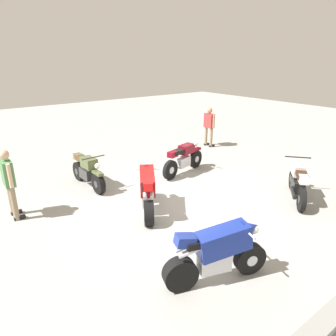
# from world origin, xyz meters

# --- Properties ---
(ground_plane) EXTENTS (40.00, 40.00, 0.00)m
(ground_plane) POSITION_xyz_m (0.00, 0.00, 0.00)
(ground_plane) COLOR #9E9E99
(motorcycle_olive_vintage) EXTENTS (0.70, 1.95, 1.07)m
(motorcycle_olive_vintage) POSITION_xyz_m (1.25, -2.43, 0.49)
(motorcycle_olive_vintage) COLOR black
(motorcycle_olive_vintage) RESTS_ON ground
(motorcycle_silver_cruiser) EXTENTS (1.67, 1.44, 1.09)m
(motorcycle_silver_cruiser) POSITION_xyz_m (-2.99, 1.91, 0.52)
(motorcycle_silver_cruiser) COLOR black
(motorcycle_silver_cruiser) RESTS_ON ground
(motorcycle_maroon_cruiser) EXTENTS (2.06, 0.77, 1.09)m
(motorcycle_maroon_cruiser) POSITION_xyz_m (-1.77, -1.53, 0.52)
(motorcycle_maroon_cruiser) COLOR black
(motorcycle_maroon_cruiser) RESTS_ON ground
(motorcycle_red_sportbike) EXTENTS (1.18, 1.76, 1.14)m
(motorcycle_red_sportbike) POSITION_xyz_m (0.69, 0.00, 0.59)
(motorcycle_red_sportbike) COLOR black
(motorcycle_red_sportbike) RESTS_ON ground
(motorcycle_blue_sportbike) EXTENTS (1.91, 0.91, 1.14)m
(motorcycle_blue_sportbike) POSITION_xyz_m (1.17, 2.92, 0.59)
(motorcycle_blue_sportbike) COLOR black
(motorcycle_blue_sportbike) RESTS_ON ground
(person_in_red_shirt) EXTENTS (0.32, 0.66, 1.70)m
(person_in_red_shirt) POSITION_xyz_m (-4.80, -3.44, 0.97)
(person_in_red_shirt) COLOR gray
(person_in_red_shirt) RESTS_ON ground
(person_in_green_shirt) EXTENTS (0.31, 0.67, 1.74)m
(person_in_green_shirt) POSITION_xyz_m (3.50, -1.69, 1.00)
(person_in_green_shirt) COLOR gray
(person_in_green_shirt) RESTS_ON ground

